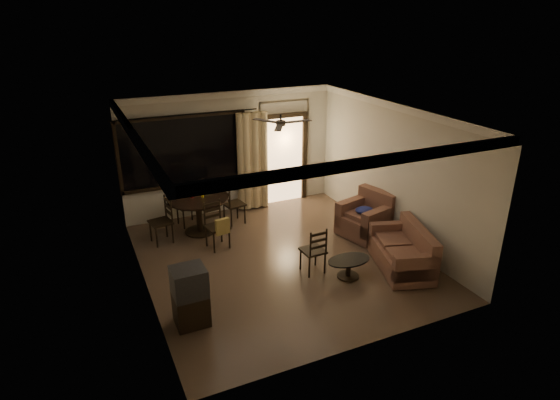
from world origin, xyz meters
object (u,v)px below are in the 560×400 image
side_chair (313,259)px  dining_chair_south (218,234)px  tv_cabinet (190,296)px  armchair (367,218)px  dining_chair_east (234,211)px  dining_chair_west (162,229)px  dining_chair_north (188,213)px  coffee_table (349,265)px  sofa (404,253)px  dining_table (198,205)px

side_chair → dining_chair_south: bearing=-54.1°
tv_cabinet → armchair: size_ratio=0.85×
dining_chair_east → dining_chair_west: bearing=90.0°
tv_cabinet → side_chair: tv_cabinet is taller
dining_chair_south → dining_chair_north: same height
dining_chair_east → coffee_table: 3.22m
sofa → armchair: 1.47m
dining_chair_east → armchair: 2.93m
dining_table → sofa: dining_table is taller
dining_chair_south → sofa: (2.86, -2.21, 0.01)m
tv_cabinet → side_chair: (2.40, 0.58, -0.21)m
dining_chair_east → dining_chair_north: bearing=61.5°
dining_chair_west → sofa: (3.83, -2.91, 0.04)m
side_chair → dining_chair_west: bearing=-48.4°
dining_chair_south → sofa: size_ratio=0.57×
dining_chair_west → dining_chair_south: bearing=44.3°
dining_table → dining_chair_west: size_ratio=1.35×
dining_chair_east → sofa: 3.87m
tv_cabinet → dining_table: bearing=72.0°
dining_table → tv_cabinet: bearing=-107.7°
coffee_table → dining_chair_north: bearing=121.4°
sofa → side_chair: side_chair is taller
dining_chair_south → side_chair: size_ratio=1.06×
coffee_table → dining_chair_south: bearing=130.9°
dining_chair_south → dining_table: bearing=89.9°
dining_chair_west → dining_chair_east: 1.67m
dining_table → dining_chair_north: bearing=106.0°
dining_chair_south → side_chair: (1.28, -1.62, -0.04)m
dining_table → tv_cabinet: size_ratio=1.35×
dining_chair_east → side_chair: dining_chair_east is taller
dining_table → dining_chair_east: (0.82, 0.14, -0.35)m
dining_table → dining_chair_east: size_ratio=1.35×
sofa → dining_chair_west: bearing=160.4°
tv_cabinet → sofa: 3.98m
dining_table → dining_chair_north: (-0.13, 0.47, -0.35)m
dining_chair_west → side_chair: bearing=34.4°
dining_chair_north → side_chair: dining_chair_north is taller
armchair → side_chair: (-1.76, -0.87, -0.11)m
dining_table → side_chair: dining_table is taller
dining_chair_north → dining_chair_east: bearing=151.5°
armchair → dining_chair_east: bearing=129.1°
sofa → coffee_table: (-1.09, 0.16, -0.08)m
dining_table → dining_chair_south: (0.14, -0.85, -0.33)m
dining_chair_north → armchair: (3.32, -2.06, 0.10)m
coffee_table → side_chair: bearing=139.3°
dining_table → dining_chair_east: dining_table is taller
dining_table → coffee_table: (1.92, -2.89, -0.39)m
dining_chair_east → dining_chair_north: same height
dining_chair_east → sofa: dining_chair_east is taller
dining_chair_south → side_chair: dining_chair_south is taller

